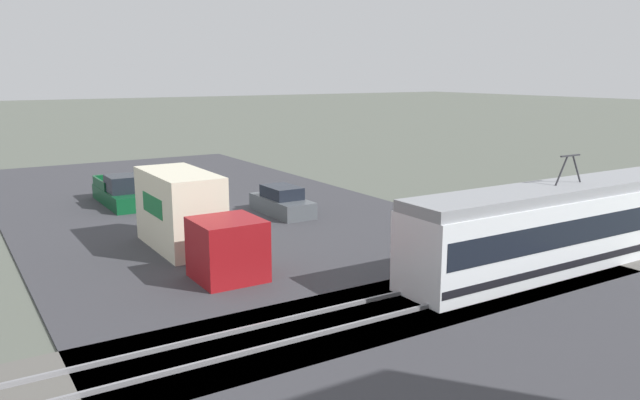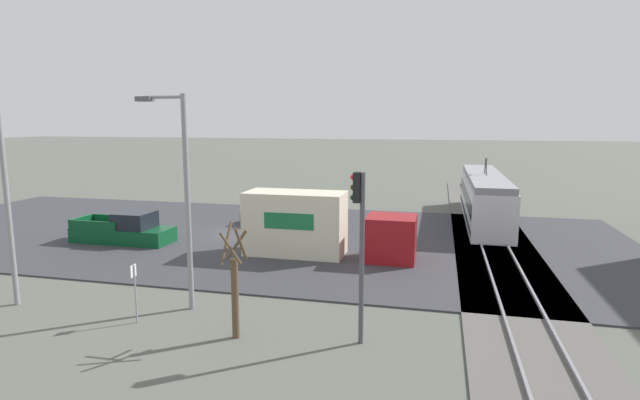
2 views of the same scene
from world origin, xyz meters
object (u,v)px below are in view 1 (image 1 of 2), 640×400
(box_truck, at_px, (190,218))
(pickup_truck, at_px, (123,193))
(sedan_car_0, at_px, (282,202))
(light_rail_tram, at_px, (565,226))

(box_truck, bearing_deg, pickup_truck, -90.95)
(box_truck, height_order, sedan_car_0, box_truck)
(pickup_truck, xyz_separation_m, sedan_car_0, (-6.70, 7.00, -0.06))
(sedan_car_0, bearing_deg, pickup_truck, 133.73)
(box_truck, xyz_separation_m, sedan_car_0, (-6.89, -4.68, -0.92))
(light_rail_tram, relative_size, sedan_car_0, 3.45)
(box_truck, distance_m, pickup_truck, 11.72)
(box_truck, bearing_deg, light_rail_tram, 142.25)
(light_rail_tram, bearing_deg, sedan_car_0, -69.94)
(pickup_truck, bearing_deg, sedan_car_0, 133.73)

